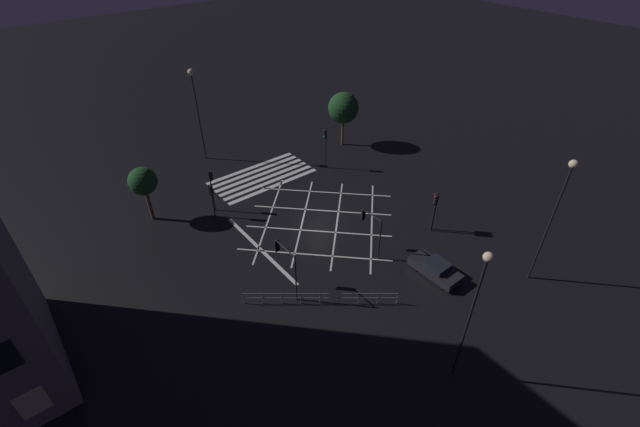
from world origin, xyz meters
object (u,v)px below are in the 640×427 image
object	(u,v)px
street_lamp_west	(194,93)
street_tree_far	(143,182)
traffic_light_sw_main	(325,141)
street_lamp_east	(560,197)
traffic_light_nw_main	(435,205)
street_lamp_far	(476,296)
waiting_car	(435,269)
traffic_light_se_cross	(212,195)
traffic_light_nw_cross	(435,203)
traffic_light_se_main	(212,182)
traffic_light_ne_cross	(285,258)
traffic_light_median_north	(370,224)
street_tree_near	(343,108)

from	to	relation	value
street_lamp_west	street_tree_far	size ratio (longest dim) A/B	1.91
traffic_light_sw_main	street_lamp_east	distance (m)	22.76
street_lamp_east	street_tree_far	world-z (taller)	street_lamp_east
traffic_light_nw_main	street_lamp_west	bearing A→B (deg)	-68.81
traffic_light_nw_main	street_lamp_far	size ratio (longest dim) A/B	0.39
traffic_light_sw_main	waiting_car	distance (m)	18.22
traffic_light_nw_main	street_lamp_west	distance (m)	25.98
traffic_light_se_cross	traffic_light_nw_cross	xyz separation A→B (m)	(-13.77, 13.17, 0.27)
traffic_light_nw_main	waiting_car	size ratio (longest dim) A/B	0.93
traffic_light_nw_cross	street_tree_far	bearing A→B (deg)	48.08
traffic_light_sw_main	traffic_light_se_cross	distance (m)	13.23
traffic_light_sw_main	traffic_light_nw_cross	size ratio (longest dim) A/B	1.20
street_lamp_east	traffic_light_se_main	bearing A→B (deg)	-57.67
traffic_light_ne_cross	street_lamp_east	distance (m)	18.68
traffic_light_sw_main	street_lamp_west	bearing A→B (deg)	-47.62
street_lamp_far	traffic_light_se_main	bearing A→B (deg)	-82.49
traffic_light_nw_main	waiting_car	bearing A→B (deg)	43.22
traffic_light_nw_cross	street_lamp_east	bearing A→B (deg)	-172.66
traffic_light_se_cross	street_tree_far	xyz separation A→B (m)	(4.50, -3.23, 1.50)
traffic_light_median_north	street_tree_near	size ratio (longest dim) A/B	0.62
street_lamp_east	street_tree_near	size ratio (longest dim) A/B	1.63
traffic_light_se_main	street_lamp_east	world-z (taller)	street_lamp_east
traffic_light_sw_main	traffic_light_ne_cross	size ratio (longest dim) A/B	1.06
traffic_light_se_cross	traffic_light_nw_cross	size ratio (longest dim) A/B	0.90
traffic_light_ne_cross	street_lamp_west	xyz separation A→B (m)	(-4.35, -21.80, 4.33)
street_tree_near	traffic_light_nw_cross	bearing A→B (deg)	75.24
street_lamp_east	street_lamp_far	distance (m)	11.25
street_lamp_far	street_tree_near	size ratio (longest dim) A/B	1.56
traffic_light_se_cross	street_lamp_far	bearing A→B (deg)	9.14
traffic_light_median_north	waiting_car	xyz separation A→B (m)	(-2.12, 5.08, -2.23)
traffic_light_sw_main	traffic_light_nw_main	bearing A→B (deg)	91.16
traffic_light_nw_main	traffic_light_se_main	world-z (taller)	traffic_light_se_main
traffic_light_nw_main	street_tree_near	distance (m)	17.70
traffic_light_nw_main	street_lamp_east	size ratio (longest dim) A/B	0.37
traffic_light_se_main	street_lamp_west	bearing A→B (deg)	68.79
traffic_light_nw_main	street_tree_near	xyz separation A→B (m)	(-4.72, -16.97, 1.76)
traffic_light_sw_main	traffic_light_nw_main	size ratio (longest dim) A/B	1.18
traffic_light_median_north	traffic_light_nw_main	bearing A→B (deg)	-103.33
traffic_light_se_cross	street_lamp_west	xyz separation A→B (m)	(-4.23, -10.47, 5.01)
street_lamp_far	street_tree_far	distance (m)	27.80
traffic_light_nw_main	traffic_light_ne_cross	bearing A→B (deg)	-8.48
traffic_light_ne_cross	street_tree_near	size ratio (longest dim) A/B	0.68
street_tree_near	street_lamp_west	bearing A→B (deg)	-26.16
waiting_car	street_tree_near	bearing A→B (deg)	-22.66
traffic_light_median_north	street_lamp_west	xyz separation A→B (m)	(3.23, -22.40, 4.59)
traffic_light_nw_main	traffic_light_se_main	bearing A→B (deg)	-47.95
traffic_light_sw_main	street_lamp_far	size ratio (longest dim) A/B	0.46
street_lamp_east	street_lamp_far	world-z (taller)	street_lamp_east
traffic_light_se_cross	street_tree_near	bearing A→B (deg)	101.24
traffic_light_median_north	traffic_light_ne_cross	xyz separation A→B (m)	(7.58, -0.60, 0.27)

